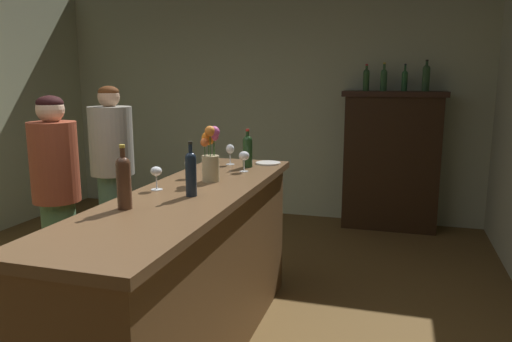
{
  "coord_description": "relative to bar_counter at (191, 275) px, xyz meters",
  "views": [
    {
      "loc": [
        1.64,
        -2.31,
        1.7
      ],
      "look_at": [
        0.75,
        0.7,
        1.1
      ],
      "focal_mm": 33.98,
      "sensor_mm": 36.0,
      "label": 1
    }
  ],
  "objects": [
    {
      "name": "wine_bottle_pinot",
      "position": [
        -0.16,
        -0.44,
        0.67
      ],
      "size": [
        0.07,
        0.07,
        0.33
      ],
      "color": "#4B2F1E",
      "rests_on": "bar_counter"
    },
    {
      "name": "wine_glass_spare",
      "position": [
        -0.08,
        0.94,
        0.63
      ],
      "size": [
        0.07,
        0.07,
        0.16
      ],
      "color": "white",
      "rests_on": "bar_counter"
    },
    {
      "name": "display_cabinet",
      "position": [
        1.09,
        3.08,
        0.29
      ],
      "size": [
        1.12,
        0.4,
        1.57
      ],
      "color": "black",
      "rests_on": "ground"
    },
    {
      "name": "display_bottle_center",
      "position": [
        1.19,
        3.08,
        1.16
      ],
      "size": [
        0.06,
        0.06,
        0.29
      ],
      "color": "#235129",
      "rests_on": "display_cabinet"
    },
    {
      "name": "display_bottle_midright",
      "position": [
        1.41,
        3.08,
        1.19
      ],
      "size": [
        0.08,
        0.08,
        0.33
      ],
      "color": "#2D4E2B",
      "rests_on": "display_cabinet"
    },
    {
      "name": "wine_glass_rear",
      "position": [
        -0.21,
        -0.01,
        0.62
      ],
      "size": [
        0.07,
        0.07,
        0.14
      ],
      "color": "white",
      "rests_on": "bar_counter"
    },
    {
      "name": "patron_by_cabinet",
      "position": [
        -1.32,
        1.24,
        0.36
      ],
      "size": [
        0.39,
        0.39,
        1.64
      ],
      "rotation": [
        0.0,
        0.0,
        -0.46
      ],
      "color": "#446451",
      "rests_on": "ground"
    },
    {
      "name": "wine_bottle_rose",
      "position": [
        0.05,
        -0.09,
        0.66
      ],
      "size": [
        0.06,
        0.06,
        0.31
      ],
      "color": "#182331",
      "rests_on": "bar_counter"
    },
    {
      "name": "wine_glass_mid",
      "position": [
        0.12,
        0.69,
        0.63
      ],
      "size": [
        0.08,
        0.08,
        0.15
      ],
      "color": "white",
      "rests_on": "bar_counter"
    },
    {
      "name": "wine_glass_front",
      "position": [
        -0.16,
        0.38,
        0.62
      ],
      "size": [
        0.07,
        0.07,
        0.14
      ],
      "color": "white",
      "rests_on": "bar_counter"
    },
    {
      "name": "display_bottle_midleft",
      "position": [
        0.97,
        3.08,
        1.17
      ],
      "size": [
        0.07,
        0.07,
        0.31
      ],
      "color": "#2B532D",
      "rests_on": "display_cabinet"
    },
    {
      "name": "bar_counter",
      "position": [
        0.0,
        0.0,
        0.0
      ],
      "size": [
        0.66,
        2.42,
        1.05
      ],
      "color": "brown",
      "rests_on": "ground"
    },
    {
      "name": "display_bottle_left",
      "position": [
        0.78,
        3.08,
        1.17
      ],
      "size": [
        0.07,
        0.07,
        0.29
      ],
      "color": "#2B5026",
      "rests_on": "display_cabinet"
    },
    {
      "name": "patron_in_grey",
      "position": [
        -1.21,
        0.35,
        0.35
      ],
      "size": [
        0.34,
        0.34,
        1.58
      ],
      "rotation": [
        0.0,
        0.0,
        -0.17
      ],
      "color": "#476B46",
      "rests_on": "ground"
    },
    {
      "name": "wine_bottle_chardonnay",
      "position": [
        0.08,
        0.87,
        0.65
      ],
      "size": [
        0.07,
        0.07,
        0.29
      ],
      "color": "#1C3819",
      "rests_on": "bar_counter"
    },
    {
      "name": "cheese_plate",
      "position": [
        0.2,
        1.05,
        0.52
      ],
      "size": [
        0.19,
        0.19,
        0.01
      ],
      "primitive_type": "cylinder",
      "color": "white",
      "rests_on": "bar_counter"
    },
    {
      "name": "flower_arrangement",
      "position": [
        0.01,
        0.32,
        0.7
      ],
      "size": [
        0.12,
        0.12,
        0.36
      ],
      "color": "tan",
      "rests_on": "bar_counter"
    },
    {
      "name": "wall_back",
      "position": [
        -0.48,
        3.37,
        0.91
      ],
      "size": [
        5.39,
        0.12,
        2.86
      ],
      "primitive_type": "cube",
      "color": "#B4BB98",
      "rests_on": "ground"
    }
  ]
}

